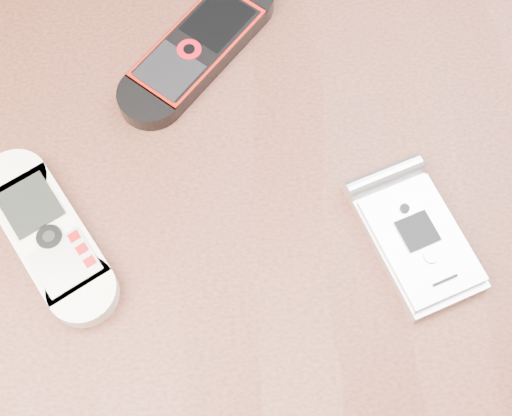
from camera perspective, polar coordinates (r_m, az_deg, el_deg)
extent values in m
plane|color=#472B19|center=(1.26, -0.23, -13.86)|extent=(4.00, 4.00, 0.00)
cube|color=black|center=(0.55, -0.52, -1.17)|extent=(1.20, 0.80, 0.03)
cube|color=white|center=(0.54, -16.27, -2.08)|extent=(0.12, 0.16, 0.02)
cube|color=black|center=(0.60, -4.64, 12.70)|extent=(0.15, 0.16, 0.02)
cube|color=silver|center=(0.53, 12.80, -2.42)|extent=(0.10, 0.13, 0.02)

